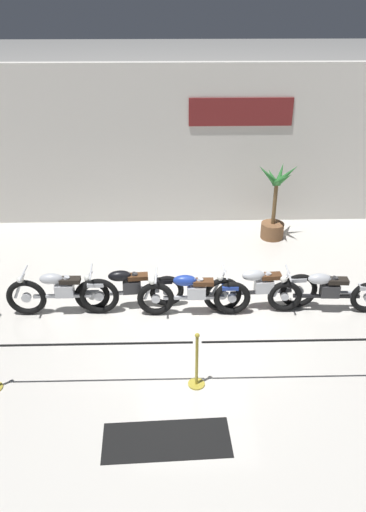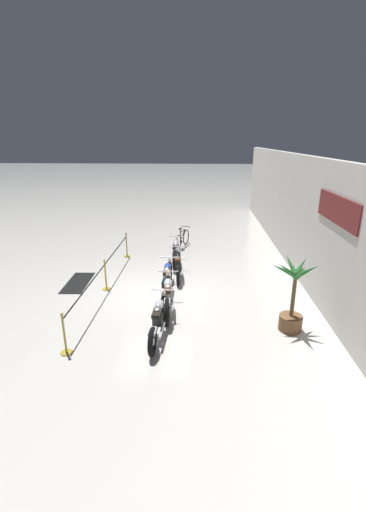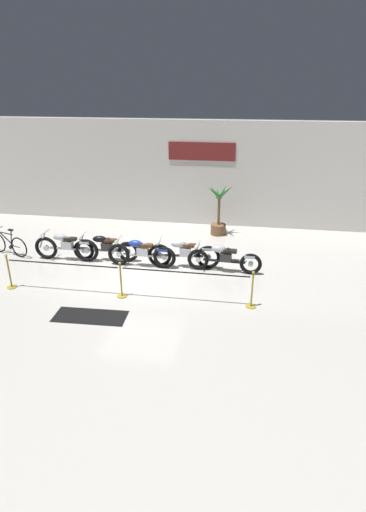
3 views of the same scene
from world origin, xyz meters
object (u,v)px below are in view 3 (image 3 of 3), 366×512
(floor_banner, at_px, (90,316))
(motorcycle_blue_2, at_px, (141,253))
(stanchion_mid_right, at_px, (252,295))
(motorcycle_silver_3, at_px, (184,253))
(stanchion_mid_left, at_px, (121,285))
(motorcycle_silver_0, at_px, (66,247))
(potted_palm_left_of_row, at_px, (219,213))
(stanchion_far_left, at_px, (81,271))
(bicycle, at_px, (8,244))
(motorcycle_silver_4, at_px, (224,258))
(motorcycle_black_1, at_px, (105,248))

(floor_banner, bearing_deg, motorcycle_blue_2, 78.16)
(stanchion_mid_right, height_order, floor_banner, stanchion_mid_right)
(motorcycle_silver_3, distance_m, stanchion_mid_left, 2.59)
(motorcycle_blue_2, xyz_separation_m, floor_banner, (-0.53, -3.17, -0.46))
(motorcycle_silver_0, xyz_separation_m, motorcycle_blue_2, (2.60, -0.09, -0.02))
(potted_palm_left_of_row, height_order, stanchion_far_left, potted_palm_left_of_row)
(motorcycle_silver_0, distance_m, bicycle, 2.18)
(motorcycle_silver_4, bearing_deg, stanchion_mid_right, -67.03)
(potted_palm_left_of_row, height_order, stanchion_mid_left, potted_palm_left_of_row)
(stanchion_mid_left, bearing_deg, stanchion_far_left, 180.00)
(motorcycle_blue_2, bearing_deg, motorcycle_black_1, 168.83)
(motorcycle_silver_4, relative_size, stanchion_mid_left, 2.23)
(bicycle, relative_size, stanchion_far_left, 0.24)
(potted_palm_left_of_row, bearing_deg, stanchion_mid_left, -112.46)
(motorcycle_silver_0, xyz_separation_m, stanchion_far_left, (1.43, -2.12, 0.20))
(bicycle, height_order, stanchion_mid_left, stanchion_mid_left)
(stanchion_far_left, xyz_separation_m, stanchion_mid_right, (4.70, -0.00, -0.33))
(motorcycle_blue_2, xyz_separation_m, motorcycle_silver_3, (1.36, 0.15, 0.02))
(bicycle, distance_m, potted_palm_left_of_row, 7.70)
(motorcycle_silver_4, relative_size, potted_palm_left_of_row, 1.17)
(bicycle, relative_size, stanchion_mid_left, 1.58)
(potted_palm_left_of_row, distance_m, stanchion_far_left, 6.42)
(potted_palm_left_of_row, bearing_deg, motorcycle_silver_0, -145.36)
(motorcycle_black_1, bearing_deg, motorcycle_blue_2, -11.17)
(motorcycle_black_1, height_order, stanchion_far_left, stanchion_far_left)
(stanchion_far_left, bearing_deg, bicycle, 147.96)
(motorcycle_silver_0, xyz_separation_m, stanchion_mid_left, (2.56, -2.12, -0.13))
(motorcycle_silver_4, bearing_deg, motorcycle_silver_3, 174.73)
(motorcycle_blue_2, relative_size, bicycle, 1.35)
(motorcycle_silver_3, bearing_deg, motorcycle_silver_4, -5.27)
(stanchion_far_left, bearing_deg, motorcycle_silver_0, 124.01)
(stanchion_far_left, xyz_separation_m, floor_banner, (0.64, -1.14, -0.69))
(motorcycle_blue_2, distance_m, motorcycle_silver_4, 2.65)
(potted_palm_left_of_row, height_order, floor_banner, potted_palm_left_of_row)
(stanchion_far_left, bearing_deg, motorcycle_silver_4, 28.30)
(stanchion_mid_right, bearing_deg, bicycle, 164.79)
(potted_palm_left_of_row, bearing_deg, motorcycle_silver_3, -104.66)
(motorcycle_blue_2, height_order, motorcycle_silver_4, motorcycle_blue_2)
(motorcycle_silver_0, bearing_deg, motorcycle_silver_4, -0.71)
(motorcycle_silver_4, distance_m, potted_palm_left_of_row, 3.45)
(motorcycle_silver_3, xyz_separation_m, potted_palm_left_of_row, (0.86, 3.27, 0.38))
(motorcycle_black_1, relative_size, stanchion_far_left, 0.32)
(bicycle, relative_size, stanchion_mid_right, 1.58)
(motorcycle_silver_0, bearing_deg, floor_banner, -57.61)
(bicycle, height_order, potted_palm_left_of_row, potted_palm_left_of_row)
(stanchion_mid_right, bearing_deg, motorcycle_silver_0, 160.89)
(motorcycle_silver_4, bearing_deg, bicycle, 178.46)
(motorcycle_blue_2, xyz_separation_m, stanchion_mid_left, (-0.04, -2.03, -0.11))
(motorcycle_black_1, relative_size, potted_palm_left_of_row, 1.10)
(motorcycle_silver_3, bearing_deg, motorcycle_black_1, 177.64)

